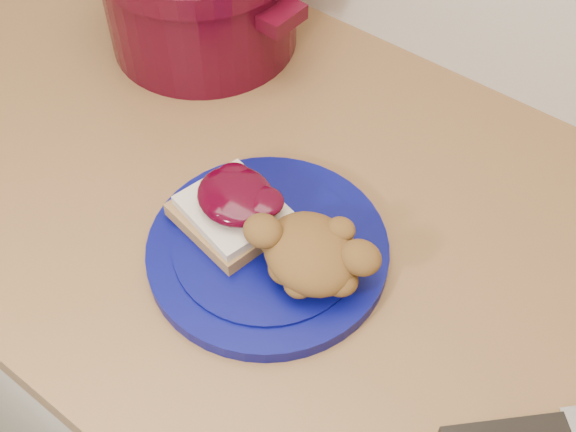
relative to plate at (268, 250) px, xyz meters
The scene contains 5 objects.
base_cabinet 0.48m from the plate, 50.58° to the left, with size 4.00×0.60×0.86m, color beige.
plate is the anchor object (origin of this frame).
sandwich 0.06m from the plate, behind, with size 0.12×0.11×0.05m.
stuffing_mound 0.06m from the plate, ahead, with size 0.10×0.08×0.05m, color brown.
chef_knife 0.30m from the plate, ahead, with size 0.22×0.22×0.02m.
Camera 1 is at (0.22, 1.12, 1.49)m, focal length 45.00 mm.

